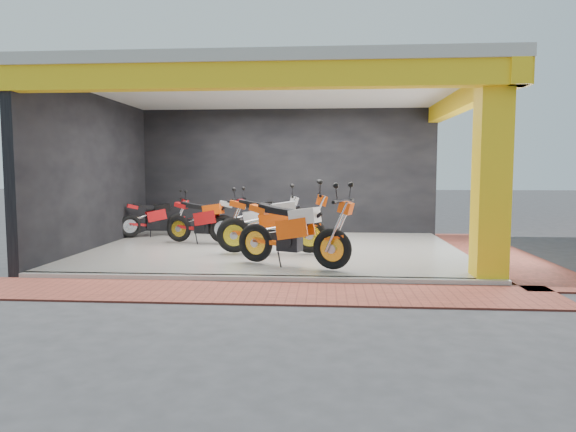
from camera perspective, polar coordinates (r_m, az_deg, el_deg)
name	(u,v)px	position (r m, az deg, el deg)	size (l,w,h in m)	color
ground	(265,270)	(9.44, -2.60, -6.00)	(80.00, 80.00, 0.00)	#2D2D30
showroom_floor	(275,250)	(11.39, -1.40, -3.83)	(8.00, 6.00, 0.10)	silver
showroom_ceiling	(275,87)	(11.39, -1.44, 14.10)	(8.40, 6.40, 0.20)	beige
back_wall	(286,173)	(14.34, -0.20, 4.82)	(8.20, 0.20, 3.50)	black
left_wall	(94,173)	(12.35, -20.78, 4.45)	(0.20, 6.20, 3.50)	black
corner_column	(491,174)	(8.85, 21.67, 4.32)	(0.50, 0.50, 3.50)	yellow
header_beam_front	(256,76)	(8.40, -3.53, 15.26)	(8.40, 0.30, 0.40)	yellow
header_beam_right	(464,100)	(11.66, 19.00, 12.13)	(0.30, 6.40, 0.40)	yellow
floor_kerb	(257,279)	(8.44, -3.43, -6.99)	(8.00, 0.20, 0.10)	silver
paver_front	(250,292)	(7.69, -4.20, -8.45)	(9.00, 1.40, 0.03)	brown
paver_right	(498,254)	(11.93, 22.27, -3.98)	(1.40, 7.00, 0.03)	brown
moto_hero	(332,229)	(8.75, 4.95, -1.42)	(2.37, 0.88, 1.45)	#FF530A
moto_row_a	(310,219)	(10.47, 2.43, -0.30)	(2.40, 0.89, 1.47)	#DD4709
moto_row_b	(284,215)	(11.92, -0.41, 0.07)	(2.20, 0.82, 1.35)	#A8ABB0
moto_row_c	(232,217)	(11.83, -6.24, -0.15)	(2.10, 0.78, 1.28)	#B71315
moto_row_d	(178,214)	(13.86, -12.16, 0.26)	(1.89, 0.70, 1.15)	red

